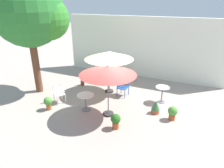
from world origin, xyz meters
TOP-DOWN VIEW (x-y plane):
  - ground_plane at (0.00, 0.00)m, footprint 60.00×60.00m
  - villa_facade at (0.00, 4.31)m, footprint 9.68×0.30m
  - shade_tree at (-3.99, -0.10)m, footprint 3.44×3.28m
  - patio_umbrella_0 at (0.24, -0.75)m, footprint 2.23×2.23m
  - patio_umbrella_1 at (-0.67, 1.28)m, footprint 2.40×2.40m
  - cafe_table_0 at (-0.81, -0.80)m, footprint 0.72×0.72m
  - cafe_table_1 at (2.03, 1.28)m, footprint 0.63×0.63m
  - patio_chair_0 at (0.05, 1.18)m, footprint 0.50×0.53m
  - patio_chair_1 at (-2.33, -0.70)m, footprint 0.57×0.57m
  - potted_plant_0 at (2.00, 0.18)m, footprint 0.36×0.36m
  - potted_plant_1 at (2.71, -0.04)m, footprint 0.38×0.38m
  - potted_plant_2 at (0.90, -1.51)m, footprint 0.37×0.37m
  - potted_plant_3 at (-2.30, -1.45)m, footprint 0.38×0.38m
  - potted_plant_4 at (-2.43, 1.49)m, footprint 0.23×0.23m

SIDE VIEW (x-z plane):
  - ground_plane at x=0.00m, z-range 0.00..0.00m
  - potted_plant_0 at x=2.00m, z-range 0.00..0.58m
  - potted_plant_1 at x=2.71m, z-range 0.04..0.62m
  - potted_plant_4 at x=-2.43m, z-range 0.00..0.68m
  - potted_plant_2 at x=0.90m, z-range 0.05..0.64m
  - potted_plant_3 at x=-2.30m, z-range 0.06..0.66m
  - patio_chair_1 at x=-2.33m, z-range 0.07..0.93m
  - cafe_table_0 at x=-0.81m, z-range 0.14..0.86m
  - patio_chair_0 at x=0.05m, z-range 0.07..0.97m
  - cafe_table_1 at x=2.03m, z-range 0.14..0.91m
  - villa_facade at x=0.00m, z-range 0.00..3.59m
  - patio_umbrella_0 at x=0.24m, z-range 0.84..3.01m
  - patio_umbrella_1 at x=-0.67m, z-range 0.84..3.05m
  - shade_tree at x=-3.99m, z-range 1.18..6.79m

